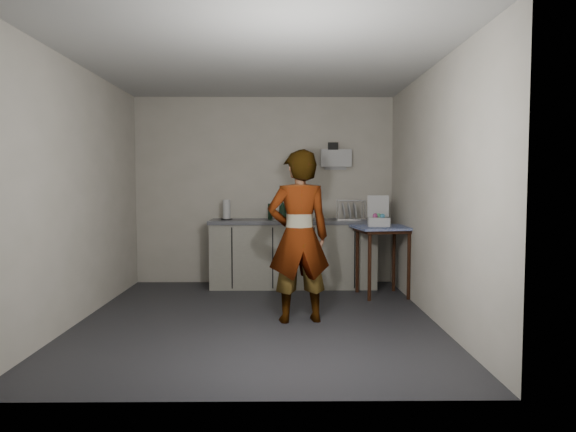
{
  "coord_description": "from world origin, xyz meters",
  "views": [
    {
      "loc": [
        0.26,
        -5.22,
        1.4
      ],
      "look_at": [
        0.32,
        0.45,
        1.04
      ],
      "focal_mm": 32.0,
      "sensor_mm": 36.0,
      "label": 1
    }
  ],
  "objects_px": {
    "soda_can": "(295,216)",
    "dark_bottle": "(270,212)",
    "paper_towel": "(227,210)",
    "dish_rack": "(350,215)",
    "side_table": "(383,235)",
    "standing_man": "(299,236)",
    "soap_bottle": "(283,210)",
    "bakery_box": "(378,219)",
    "kitchen_counter": "(293,255)"
  },
  "relations": [
    {
      "from": "soda_can",
      "to": "dark_bottle",
      "type": "height_order",
      "value": "dark_bottle"
    },
    {
      "from": "paper_towel",
      "to": "dish_rack",
      "type": "height_order",
      "value": "same"
    },
    {
      "from": "side_table",
      "to": "standing_man",
      "type": "height_order",
      "value": "standing_man"
    },
    {
      "from": "side_table",
      "to": "soap_bottle",
      "type": "relative_size",
      "value": 3.18
    },
    {
      "from": "side_table",
      "to": "soap_bottle",
      "type": "distance_m",
      "value": 1.37
    },
    {
      "from": "dark_bottle",
      "to": "bakery_box",
      "type": "relative_size",
      "value": 0.57
    },
    {
      "from": "standing_man",
      "to": "paper_towel",
      "type": "relative_size",
      "value": 6.43
    },
    {
      "from": "dark_bottle",
      "to": "dish_rack",
      "type": "distance_m",
      "value": 1.08
    },
    {
      "from": "paper_towel",
      "to": "bakery_box",
      "type": "xyz_separation_m",
      "value": [
        1.96,
        -0.54,
        -0.08
      ]
    },
    {
      "from": "kitchen_counter",
      "to": "dark_bottle",
      "type": "distance_m",
      "value": 0.67
    },
    {
      "from": "side_table",
      "to": "soda_can",
      "type": "relative_size",
      "value": 7.84
    },
    {
      "from": "soap_bottle",
      "to": "soda_can",
      "type": "relative_size",
      "value": 2.47
    },
    {
      "from": "soap_bottle",
      "to": "paper_towel",
      "type": "relative_size",
      "value": 1.01
    },
    {
      "from": "soap_bottle",
      "to": "dark_bottle",
      "type": "distance_m",
      "value": 0.21
    },
    {
      "from": "paper_towel",
      "to": "bakery_box",
      "type": "distance_m",
      "value": 2.03
    },
    {
      "from": "soda_can",
      "to": "paper_towel",
      "type": "bearing_deg",
      "value": 178.76
    },
    {
      "from": "standing_man",
      "to": "bakery_box",
      "type": "distance_m",
      "value": 1.62
    },
    {
      "from": "dish_rack",
      "to": "dark_bottle",
      "type": "bearing_deg",
      "value": 176.73
    },
    {
      "from": "dark_bottle",
      "to": "paper_towel",
      "type": "relative_size",
      "value": 0.8
    },
    {
      "from": "soda_can",
      "to": "bakery_box",
      "type": "height_order",
      "value": "bakery_box"
    },
    {
      "from": "soap_bottle",
      "to": "side_table",
      "type": "bearing_deg",
      "value": -22.12
    },
    {
      "from": "soap_bottle",
      "to": "standing_man",
      "type": "bearing_deg",
      "value": -84.46
    },
    {
      "from": "standing_man",
      "to": "soda_can",
      "type": "distance_m",
      "value": 1.76
    },
    {
      "from": "paper_towel",
      "to": "dish_rack",
      "type": "xyz_separation_m",
      "value": [
        1.67,
        -0.03,
        -0.07
      ]
    },
    {
      "from": "soap_bottle",
      "to": "paper_towel",
      "type": "xyz_separation_m",
      "value": [
        -0.76,
        0.09,
        -0.01
      ]
    },
    {
      "from": "kitchen_counter",
      "to": "dish_rack",
      "type": "relative_size",
      "value": 5.8
    },
    {
      "from": "paper_towel",
      "to": "soda_can",
      "type": "bearing_deg",
      "value": -1.24
    },
    {
      "from": "kitchen_counter",
      "to": "side_table",
      "type": "height_order",
      "value": "kitchen_counter"
    },
    {
      "from": "standing_man",
      "to": "bakery_box",
      "type": "xyz_separation_m",
      "value": [
        1.04,
        1.24,
        0.09
      ]
    },
    {
      "from": "soda_can",
      "to": "paper_towel",
      "type": "xyz_separation_m",
      "value": [
        -0.92,
        0.02,
        0.07
      ]
    },
    {
      "from": "kitchen_counter",
      "to": "bakery_box",
      "type": "xyz_separation_m",
      "value": [
        1.06,
        -0.54,
        0.53
      ]
    },
    {
      "from": "side_table",
      "to": "paper_towel",
      "type": "relative_size",
      "value": 3.22
    },
    {
      "from": "dish_rack",
      "to": "bakery_box",
      "type": "height_order",
      "value": "bakery_box"
    },
    {
      "from": "dark_bottle",
      "to": "bakery_box",
      "type": "xyz_separation_m",
      "value": [
        1.37,
        -0.57,
        -0.06
      ]
    },
    {
      "from": "soda_can",
      "to": "dish_rack",
      "type": "distance_m",
      "value": 0.75
    },
    {
      "from": "dark_bottle",
      "to": "dish_rack",
      "type": "bearing_deg",
      "value": -3.27
    },
    {
      "from": "soda_can",
      "to": "dish_rack",
      "type": "relative_size",
      "value": 0.29
    },
    {
      "from": "standing_man",
      "to": "dish_rack",
      "type": "bearing_deg",
      "value": -123.2
    },
    {
      "from": "standing_man",
      "to": "soap_bottle",
      "type": "distance_m",
      "value": 1.7
    },
    {
      "from": "standing_man",
      "to": "paper_towel",
      "type": "xyz_separation_m",
      "value": [
        -0.92,
        1.78,
        0.17
      ]
    },
    {
      "from": "dish_rack",
      "to": "standing_man",
      "type": "bearing_deg",
      "value": -113.12
    },
    {
      "from": "standing_man",
      "to": "dark_bottle",
      "type": "height_order",
      "value": "standing_man"
    },
    {
      "from": "standing_man",
      "to": "soda_can",
      "type": "height_order",
      "value": "standing_man"
    },
    {
      "from": "soap_bottle",
      "to": "soda_can",
      "type": "bearing_deg",
      "value": 24.41
    },
    {
      "from": "dark_bottle",
      "to": "bakery_box",
      "type": "bearing_deg",
      "value": -22.71
    },
    {
      "from": "side_table",
      "to": "bakery_box",
      "type": "height_order",
      "value": "bakery_box"
    },
    {
      "from": "kitchen_counter",
      "to": "paper_towel",
      "type": "distance_m",
      "value": 1.09
    },
    {
      "from": "soda_can",
      "to": "side_table",
      "type": "bearing_deg",
      "value": -28.3
    },
    {
      "from": "kitchen_counter",
      "to": "standing_man",
      "type": "distance_m",
      "value": 1.84
    },
    {
      "from": "dark_bottle",
      "to": "soda_can",
      "type": "bearing_deg",
      "value": -8.36
    }
  ]
}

